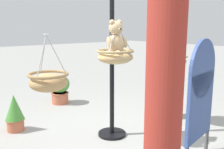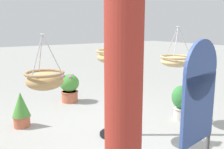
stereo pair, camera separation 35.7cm
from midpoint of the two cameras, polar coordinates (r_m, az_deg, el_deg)
ground_plane at (r=3.93m, az=-3.14°, el=-14.86°), size 40.00×40.00×0.00m
display_pole_central at (r=3.85m, az=-2.67°, el=-3.41°), size 0.44×0.44×2.44m
hanging_basket_with_teddy at (r=3.46m, az=-2.20°, el=4.26°), size 0.53×0.53×0.56m
teddy_bear at (r=3.43m, az=-1.99°, el=7.81°), size 0.34×0.30×0.49m
hanging_basket_left_high at (r=4.34m, az=11.13°, el=3.29°), size 0.55×0.55×0.67m
hanging_basket_right_low at (r=3.04m, az=-17.69°, el=-1.50°), size 0.48×0.48×0.67m
greenhouse_pillar_right at (r=1.39m, az=4.50°, el=-8.59°), size 0.40×0.40×2.58m
potted_plant_flowering_red at (r=4.83m, az=11.97°, el=-5.58°), size 0.34×0.34×0.65m
potted_plant_conical_shrub at (r=4.51m, az=-23.64°, el=-8.09°), size 0.31×0.31×0.62m
potted_plant_broad_leaf at (r=5.75m, az=-13.69°, el=-3.14°), size 0.45×0.45×0.66m
display_sign_board at (r=3.21m, az=16.87°, el=-3.70°), size 0.73×0.15×1.57m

